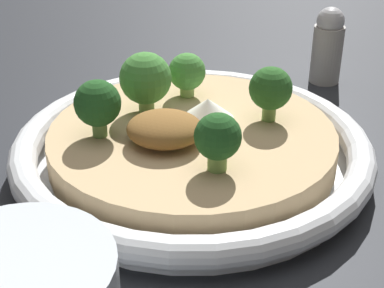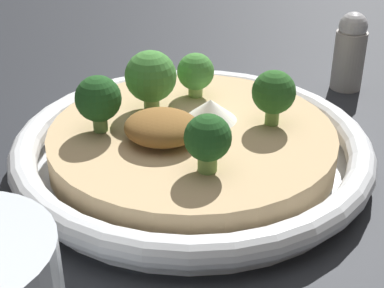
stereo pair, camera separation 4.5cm
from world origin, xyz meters
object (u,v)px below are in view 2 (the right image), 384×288
(broccoli_right, at_px, (274,93))
(broccoli_front_right, at_px, (208,140))
(risotto_bowl, at_px, (192,147))
(broccoli_left, at_px, (151,77))
(broccoli_back, at_px, (196,73))
(pepper_shaker, at_px, (350,51))
(broccoli_front_left, at_px, (98,100))

(broccoli_right, height_order, broccoli_front_right, broccoli_right)
(risotto_bowl, xyz_separation_m, broccoli_left, (-0.04, 0.03, 0.04))
(risotto_bowl, distance_m, broccoli_back, 0.07)
(broccoli_left, distance_m, broccoli_front_right, 0.10)
(broccoli_right, height_order, pepper_shaker, pepper_shaker)
(broccoli_left, xyz_separation_m, pepper_shaker, (0.16, 0.15, -0.02))
(broccoli_front_right, relative_size, pepper_shaker, 0.53)
(risotto_bowl, distance_m, broccoli_front_right, 0.07)
(pepper_shaker, bearing_deg, broccoli_front_right, -112.50)
(broccoli_right, xyz_separation_m, broccoli_front_right, (-0.04, -0.08, -0.00))
(broccoli_right, bearing_deg, broccoli_back, 150.33)
(broccoli_front_left, relative_size, pepper_shaker, 0.57)
(broccoli_back, bearing_deg, pepper_shaker, 42.45)
(broccoli_front_left, bearing_deg, broccoli_right, 17.05)
(risotto_bowl, height_order, broccoli_front_left, broccoli_front_left)
(broccoli_back, height_order, broccoli_front_right, broccoli_front_right)
(risotto_bowl, xyz_separation_m, broccoli_right, (0.06, 0.02, 0.04))
(broccoli_right, relative_size, broccoli_front_right, 1.06)
(broccoli_right, relative_size, pepper_shaker, 0.56)
(broccoli_front_left, bearing_deg, broccoli_back, 53.51)
(risotto_bowl, bearing_deg, pepper_shaker, 56.41)
(pepper_shaker, bearing_deg, broccoli_right, -111.35)
(broccoli_back, bearing_deg, broccoli_front_left, -126.49)
(broccoli_back, bearing_deg, broccoli_left, -130.96)
(risotto_bowl, distance_m, broccoli_left, 0.06)
(broccoli_back, xyz_separation_m, pepper_shaker, (0.13, 0.12, -0.01))
(broccoli_front_right, bearing_deg, broccoli_back, 105.47)
(risotto_bowl, bearing_deg, broccoli_front_left, -166.84)
(risotto_bowl, xyz_separation_m, broccoli_back, (-0.01, 0.06, 0.04))
(risotto_bowl, height_order, pepper_shaker, pepper_shaker)
(broccoli_left, xyz_separation_m, broccoli_front_left, (-0.03, -0.04, -0.00))
(broccoli_left, bearing_deg, risotto_bowl, -35.38)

